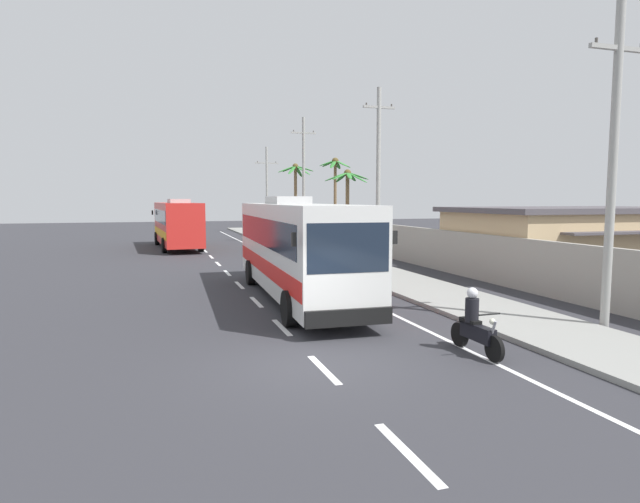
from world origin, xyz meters
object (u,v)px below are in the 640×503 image
coach_bus_far_lane (177,223)px  coach_bus_foreground (296,246)px  motorcycle_beside_bus (475,327)px  utility_pole_nearest (613,162)px  palm_nearest (296,184)px  pedestrian_near_kerb (325,243)px  palm_third (335,180)px  palm_second (348,189)px  utility_pole_far (304,179)px  roadside_building (571,240)px  utility_pole_distant (267,188)px  utility_pole_mid (378,174)px

coach_bus_far_lane → coach_bus_foreground: bearing=-81.4°
coach_bus_foreground → coach_bus_far_lane: size_ratio=1.12×
coach_bus_far_lane → motorcycle_beside_bus: coach_bus_far_lane is taller
coach_bus_foreground → coach_bus_far_lane: bearing=98.6°
utility_pole_nearest → palm_nearest: size_ratio=1.26×
pedestrian_near_kerb → palm_third: (4.91, 12.39, 4.15)m
palm_nearest → palm_second: 10.65m
coach_bus_foreground → palm_second: (9.49, 20.17, 2.49)m
palm_second → utility_pole_far: bearing=127.9°
coach_bus_foreground → palm_nearest: 31.91m
utility_pole_far → utility_pole_nearest: bearing=-89.7°
coach_bus_far_lane → utility_pole_far: (10.19, 1.54, 3.44)m
pedestrian_near_kerb → palm_nearest: palm_nearest is taller
palm_nearest → palm_second: palm_nearest is taller
utility_pole_far → roadside_building: 22.94m
pedestrian_near_kerb → palm_third: 13.95m
pedestrian_near_kerb → utility_pole_nearest: utility_pole_nearest is taller
palm_third → motorcycle_beside_bus: bearing=-103.1°
utility_pole_distant → coach_bus_far_lane: bearing=-121.4°
utility_pole_far → motorcycle_beside_bus: bearing=-98.4°
utility_pole_mid → palm_third: utility_pole_mid is taller
motorcycle_beside_bus → palm_second: (7.27, 28.22, 3.80)m
palm_second → utility_pole_nearest: bearing=-95.1°
coach_bus_foreground → roadside_building: (14.36, 2.14, -0.30)m
palm_nearest → pedestrian_near_kerb: bearing=-100.0°
palm_nearest → palm_third: size_ratio=1.00×
coach_bus_far_lane → palm_second: palm_second is taller
coach_bus_far_lane → roadside_building: bearing=-48.3°
palm_nearest → palm_third: (1.40, -7.59, 0.15)m
motorcycle_beside_bus → palm_second: bearing=75.5°
utility_pole_far → palm_nearest: bearing=80.5°
utility_pole_nearest → palm_nearest: bearing=88.4°
utility_pole_distant → palm_second: 18.83m
utility_pole_far → roadside_building: (7.47, -21.37, -3.71)m
utility_pole_distant → palm_second: utility_pole_distant is taller
utility_pole_mid → roadside_building: 10.23m
utility_pole_mid → palm_nearest: 22.54m
coach_bus_far_lane → utility_pole_nearest: bearing=-70.4°
coach_bus_far_lane → utility_pole_distant: bearing=58.6°
motorcycle_beside_bus → roadside_building: size_ratio=0.18×
utility_pole_far → palm_second: 4.33m
pedestrian_near_kerb → utility_pole_nearest: 18.35m
coach_bus_foreground → utility_pole_distant: bearing=79.8°
coach_bus_foreground → palm_third: palm_third is taller
utility_pole_nearest → pedestrian_near_kerb: bearing=97.9°
utility_pole_far → coach_bus_far_lane: bearing=-171.4°
motorcycle_beside_bus → pedestrian_near_kerb: (2.36, 18.78, 0.46)m
coach_bus_far_lane → utility_pole_nearest: size_ratio=1.22×
coach_bus_far_lane → utility_pole_far: utility_pole_far is taller
coach_bus_far_lane → palm_second: 13.17m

